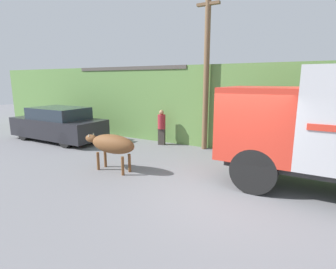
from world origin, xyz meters
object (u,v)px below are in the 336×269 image
Objects in this scene: pedestrian_on_hill at (162,126)px; utility_pole at (206,67)px; brown_cow at (112,144)px; parked_suv at (58,124)px.

utility_pole reaches higher than pedestrian_on_hill.
brown_cow is at bearing 83.77° from pedestrian_on_hill.
utility_pole is at bearing 80.51° from brown_cow.
brown_cow is 1.26× the size of pedestrian_on_hill.
utility_pole is (1.51, 3.98, 2.45)m from brown_cow.
pedestrian_on_hill is (4.71, 1.68, 0.08)m from parked_suv.
utility_pole is at bearing 175.61° from pedestrian_on_hill.
pedestrian_on_hill is (-0.41, 3.71, -0.02)m from brown_cow.
parked_suv is at bearing -163.59° from utility_pole.
parked_suv is at bearing 169.58° from brown_cow.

